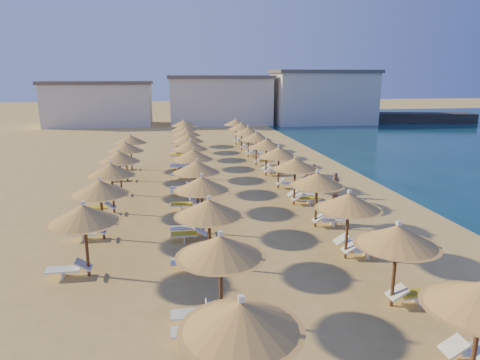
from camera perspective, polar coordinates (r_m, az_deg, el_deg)
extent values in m
plane|color=#D8B15F|center=(21.64, 2.03, -5.82)|extent=(220.00, 220.00, 0.00)
cube|color=black|center=(72.19, 17.67, 7.93)|extent=(30.18, 10.15, 1.50)
cube|color=silver|center=(67.91, -18.23, 9.47)|extent=(15.00, 8.00, 6.00)
cube|color=#59514C|center=(67.79, -18.43, 12.21)|extent=(15.60, 8.48, 0.50)
cube|color=silver|center=(66.29, -2.71, 10.39)|extent=(15.00, 8.00, 6.80)
cube|color=#59514C|center=(66.18, -2.75, 13.55)|extent=(15.60, 8.48, 0.50)
cube|color=silver|center=(68.34, 10.97, 10.60)|extent=(15.00, 8.00, 7.60)
cube|color=#59514C|center=(68.25, 11.12, 13.99)|extent=(15.60, 8.48, 0.50)
cylinder|color=brown|center=(11.97, 28.89, -18.55)|extent=(0.12, 0.12, 2.36)
cylinder|color=brown|center=(14.70, 19.85, -11.49)|extent=(0.12, 0.12, 2.36)
cone|color=#A86A30|center=(14.23, 20.26, -6.92)|extent=(2.49, 2.49, 0.64)
cone|color=#A86A30|center=(14.32, 20.17, -7.89)|extent=(2.69, 2.69, 0.12)
cube|color=white|center=(14.10, 20.39, -5.43)|extent=(0.12, 0.12, 0.14)
cylinder|color=brown|center=(17.81, 14.06, -6.60)|extent=(0.12, 0.12, 2.36)
cone|color=#A86A30|center=(17.42, 14.30, -2.74)|extent=(2.49, 2.49, 0.64)
cone|color=#A86A30|center=(17.50, 14.25, -3.55)|extent=(2.69, 2.69, 0.12)
cube|color=white|center=(17.32, 14.38, -1.50)|extent=(0.12, 0.12, 0.14)
cylinder|color=brown|center=(21.13, 10.12, -3.16)|extent=(0.12, 0.12, 2.36)
cone|color=#A86A30|center=(20.81, 10.26, 0.14)|extent=(2.49, 2.49, 0.64)
cone|color=#A86A30|center=(20.87, 10.23, -0.56)|extent=(2.69, 2.69, 0.12)
cube|color=white|center=(20.72, 10.31, 1.18)|extent=(0.12, 0.12, 0.14)
cylinder|color=brown|center=(24.58, 7.28, -0.66)|extent=(0.12, 0.12, 2.36)
cone|color=#A86A30|center=(24.30, 7.36, 2.20)|extent=(2.49, 2.49, 0.64)
cone|color=#A86A30|center=(24.35, 7.35, 1.60)|extent=(2.69, 2.69, 0.12)
cube|color=white|center=(24.23, 7.39, 3.10)|extent=(0.12, 0.12, 0.14)
cylinder|color=brown|center=(28.11, 5.14, 1.22)|extent=(0.12, 0.12, 2.36)
cone|color=#A86A30|center=(27.87, 5.20, 3.73)|extent=(2.49, 2.49, 0.64)
cone|color=#A86A30|center=(27.91, 5.19, 3.21)|extent=(2.69, 2.69, 0.12)
cube|color=white|center=(27.80, 5.22, 4.52)|extent=(0.12, 0.12, 0.14)
cylinder|color=brown|center=(31.69, 3.49, 2.68)|extent=(0.12, 0.12, 2.36)
cone|color=#A86A30|center=(31.48, 3.52, 4.91)|extent=(2.49, 2.49, 0.64)
cone|color=#A86A30|center=(31.52, 3.52, 4.45)|extent=(2.69, 2.69, 0.12)
cube|color=white|center=(31.42, 3.53, 5.61)|extent=(0.12, 0.12, 0.14)
cylinder|color=brown|center=(35.32, 2.17, 3.84)|extent=(0.12, 0.12, 2.36)
cone|color=#A86A30|center=(35.12, 2.19, 5.85)|extent=(2.49, 2.49, 0.64)
cone|color=#A86A30|center=(35.16, 2.18, 5.43)|extent=(2.69, 2.69, 0.12)
cube|color=white|center=(35.07, 2.19, 6.48)|extent=(0.12, 0.12, 0.14)
cylinder|color=brown|center=(38.96, 1.09, 4.78)|extent=(0.12, 0.12, 2.36)
cone|color=#A86A30|center=(38.79, 1.10, 6.60)|extent=(2.49, 2.49, 0.64)
cone|color=#A86A30|center=(38.82, 1.10, 6.22)|extent=(2.69, 2.69, 0.12)
cube|color=white|center=(38.74, 1.10, 7.17)|extent=(0.12, 0.12, 0.14)
cylinder|color=brown|center=(42.63, 0.20, 5.56)|extent=(0.12, 0.12, 2.36)
cone|color=#A86A30|center=(42.47, 0.20, 7.22)|extent=(2.49, 2.49, 0.64)
cone|color=#A86A30|center=(42.50, 0.20, 6.88)|extent=(2.69, 2.69, 0.12)
cube|color=white|center=(42.43, 0.20, 7.75)|extent=(0.12, 0.12, 0.14)
cylinder|color=brown|center=(46.31, -0.55, 6.21)|extent=(0.12, 0.12, 2.36)
cone|color=#A86A30|center=(46.17, -0.56, 7.75)|extent=(2.49, 2.49, 0.64)
cone|color=#A86A30|center=(46.20, -0.56, 7.43)|extent=(2.69, 2.69, 0.12)
cube|color=white|center=(46.13, -0.56, 8.23)|extent=(0.12, 0.12, 0.14)
cone|color=#A86A30|center=(9.23, 0.15, -17.67)|extent=(2.49, 2.49, 0.64)
cone|color=#A86A30|center=(9.37, 0.15, -19.03)|extent=(2.69, 2.69, 0.12)
cube|color=white|center=(9.04, 0.15, -15.56)|extent=(0.12, 0.12, 0.14)
cylinder|color=brown|center=(13.10, -2.57, -13.84)|extent=(0.12, 0.12, 2.36)
cone|color=#A86A30|center=(12.57, -2.63, -8.79)|extent=(2.49, 2.49, 0.64)
cone|color=#A86A30|center=(12.67, -2.62, -9.87)|extent=(2.69, 2.69, 0.12)
cube|color=white|center=(12.42, -2.65, -7.13)|extent=(0.12, 0.12, 0.14)
cylinder|color=brown|center=(16.51, -4.08, -7.84)|extent=(0.12, 0.12, 2.36)
cone|color=#A86A30|center=(16.09, -4.15, -3.70)|extent=(2.49, 2.49, 0.64)
cone|color=#A86A30|center=(16.17, -4.14, -4.58)|extent=(2.69, 2.69, 0.12)
cube|color=white|center=(15.98, -4.18, -2.37)|extent=(0.12, 0.12, 0.14)
cylinder|color=brown|center=(20.05, -5.04, -3.92)|extent=(0.12, 0.12, 2.36)
cone|color=#A86A30|center=(19.71, -5.11, -0.46)|extent=(2.49, 2.49, 0.64)
cone|color=#A86A30|center=(19.77, -5.10, -1.19)|extent=(2.69, 2.69, 0.12)
cube|color=white|center=(19.61, -5.14, 0.65)|extent=(0.12, 0.12, 0.14)
cylinder|color=brown|center=(23.66, -5.70, -1.18)|extent=(0.12, 0.12, 2.36)
cone|color=#A86A30|center=(23.37, -5.77, 1.78)|extent=(2.49, 2.49, 0.64)
cone|color=#A86A30|center=(23.42, -5.76, 1.16)|extent=(2.69, 2.69, 0.12)
cube|color=white|center=(23.29, -5.79, 2.72)|extent=(0.12, 0.12, 0.14)
cylinder|color=brown|center=(27.31, -6.19, 0.83)|extent=(0.12, 0.12, 2.36)
cone|color=#A86A30|center=(27.06, -6.25, 3.40)|extent=(2.49, 2.49, 0.64)
cone|color=#A86A30|center=(27.10, -6.24, 2.86)|extent=(2.69, 2.69, 0.12)
cube|color=white|center=(26.99, -6.27, 4.22)|extent=(0.12, 0.12, 0.14)
cylinder|color=brown|center=(30.98, -6.56, 2.36)|extent=(0.12, 0.12, 2.36)
cone|color=#A86A30|center=(30.76, -6.62, 4.64)|extent=(2.49, 2.49, 0.64)
cone|color=#A86A30|center=(30.80, -6.61, 4.16)|extent=(2.69, 2.69, 0.12)
cube|color=white|center=(30.70, -6.64, 5.36)|extent=(0.12, 0.12, 0.14)
cylinder|color=brown|center=(34.68, -6.85, 3.57)|extent=(0.12, 0.12, 2.36)
cone|color=#A86A30|center=(34.48, -6.91, 5.61)|extent=(2.49, 2.49, 0.64)
cone|color=#A86A30|center=(34.52, -6.90, 5.18)|extent=(2.69, 2.69, 0.12)
cube|color=white|center=(34.43, -6.93, 6.25)|extent=(0.12, 0.12, 0.14)
cylinder|color=brown|center=(38.39, -7.09, 4.54)|extent=(0.12, 0.12, 2.36)
cone|color=#A86A30|center=(38.21, -7.14, 6.39)|extent=(2.49, 2.49, 0.64)
cone|color=#A86A30|center=(38.24, -7.13, 6.00)|extent=(2.69, 2.69, 0.12)
cube|color=white|center=(38.16, -7.16, 6.97)|extent=(0.12, 0.12, 0.14)
cylinder|color=brown|center=(42.11, -7.28, 5.34)|extent=(0.12, 0.12, 2.36)
cone|color=#A86A30|center=(41.94, -7.33, 7.03)|extent=(2.49, 2.49, 0.64)
cone|color=#A86A30|center=(41.97, -7.32, 6.68)|extent=(2.69, 2.69, 0.12)
cube|color=white|center=(41.90, -7.35, 7.56)|extent=(0.12, 0.12, 0.14)
cylinder|color=brown|center=(45.83, -7.45, 6.01)|extent=(0.12, 0.12, 2.36)
cone|color=#A86A30|center=(45.68, -7.49, 7.57)|extent=(2.49, 2.49, 0.64)
cone|color=#A86A30|center=(45.71, -7.48, 7.24)|extent=(2.69, 2.69, 0.12)
cube|color=white|center=(45.64, -7.51, 8.05)|extent=(0.12, 0.12, 0.14)
cylinder|color=brown|center=(16.78, -19.77, -8.30)|extent=(0.12, 0.12, 2.36)
cone|color=#A86A30|center=(16.37, -20.13, -4.23)|extent=(2.49, 2.49, 0.64)
cone|color=#A86A30|center=(16.45, -20.05, -5.09)|extent=(2.69, 2.69, 0.12)
cube|color=white|center=(16.26, -20.24, -2.92)|extent=(0.12, 0.12, 0.14)
cylinder|color=brown|center=(20.27, -17.89, -4.35)|extent=(0.12, 0.12, 2.36)
cone|color=#A86A30|center=(19.93, -18.16, -0.94)|extent=(2.49, 2.49, 0.64)
cone|color=#A86A30|center=(20.00, -18.10, -1.66)|extent=(2.69, 2.69, 0.12)
cube|color=white|center=(19.84, -18.24, 0.15)|extent=(0.12, 0.12, 0.14)
cylinder|color=brown|center=(23.84, -16.58, -1.58)|extent=(0.12, 0.12, 2.36)
cone|color=#A86A30|center=(23.56, -16.79, 1.35)|extent=(2.49, 2.49, 0.64)
cone|color=#A86A30|center=(23.61, -16.75, 0.74)|extent=(2.69, 2.69, 0.12)
cube|color=white|center=(23.48, -16.85, 2.28)|extent=(0.12, 0.12, 0.14)
cylinder|color=brown|center=(27.47, -15.62, 0.47)|extent=(0.12, 0.12, 2.36)
cone|color=#A86A30|center=(27.22, -15.79, 3.03)|extent=(2.49, 2.49, 0.64)
cone|color=#A86A30|center=(27.27, -15.75, 2.49)|extent=(2.69, 2.69, 0.12)
cube|color=white|center=(27.15, -15.84, 3.84)|extent=(0.12, 0.12, 0.14)
cylinder|color=brown|center=(31.13, -14.88, 2.04)|extent=(0.12, 0.12, 2.36)
cone|color=#A86A30|center=(30.91, -15.02, 4.30)|extent=(2.49, 2.49, 0.64)
cone|color=#A86A30|center=(30.95, -14.99, 3.83)|extent=(2.69, 2.69, 0.12)
cube|color=white|center=(30.85, -15.07, 5.02)|extent=(0.12, 0.12, 0.14)
cylinder|color=brown|center=(34.81, -14.30, 3.27)|extent=(0.12, 0.12, 2.36)
cone|color=#A86A30|center=(34.61, -14.42, 5.31)|extent=(2.49, 2.49, 0.64)
cone|color=#A86A30|center=(34.65, -14.39, 4.88)|extent=(2.69, 2.69, 0.12)
cube|color=white|center=(34.56, -14.46, 5.95)|extent=(0.12, 0.12, 0.14)
cube|color=white|center=(13.51, 29.21, -19.01)|extent=(1.22, 0.55, 0.06)
cube|color=white|center=(13.59, 29.13, -19.58)|extent=(0.06, 0.50, 0.32)
cube|color=white|center=(13.03, 26.62, -19.22)|extent=(0.58, 0.55, 0.40)
cube|color=white|center=(15.50, 22.59, -13.92)|extent=(1.22, 0.55, 0.06)
cube|color=white|center=(15.57, 22.54, -14.44)|extent=(0.06, 0.50, 0.32)
cube|color=white|center=(15.09, 20.21, -13.88)|extent=(0.58, 0.55, 0.40)
cube|color=gold|center=(15.48, 22.61, -13.74)|extent=(1.17, 0.51, 0.05)
cube|color=white|center=(13.46, -6.52, -17.30)|extent=(1.22, 0.55, 0.06)
cube|color=white|center=(13.54, -6.50, -17.88)|extent=(0.06, 0.50, 0.32)
cube|color=white|center=(13.43, -3.29, -16.61)|extent=(0.58, 0.55, 0.40)
cube|color=white|center=(12.70, -6.31, -19.38)|extent=(1.22, 0.55, 0.06)
cube|color=white|center=(12.79, -6.29, -19.98)|extent=(0.06, 0.50, 0.32)
cube|color=white|center=(12.66, -2.86, -18.65)|extent=(0.58, 0.55, 0.40)
cube|color=white|center=(18.47, 16.51, -8.86)|extent=(1.22, 0.55, 0.06)
cube|color=white|center=(18.54, 16.48, -9.32)|extent=(0.06, 0.50, 0.32)
cube|color=white|center=(18.13, 14.44, -8.68)|extent=(0.58, 0.55, 0.40)
cube|color=white|center=(19.23, 15.36, -7.88)|extent=(1.22, 0.55, 0.06)
cube|color=white|center=(19.29, 15.33, -8.32)|extent=(0.06, 0.50, 0.32)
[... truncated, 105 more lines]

